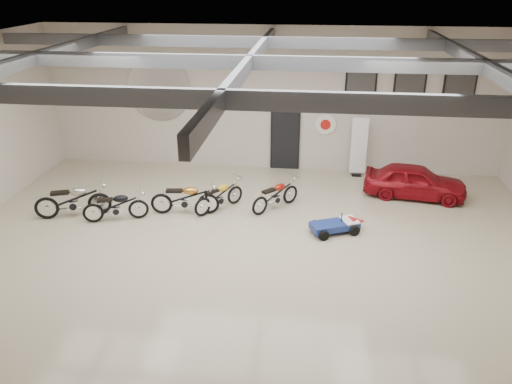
# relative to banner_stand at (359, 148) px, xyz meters

# --- Properties ---
(floor) EXTENTS (16.00, 12.00, 0.01)m
(floor) POSITION_rel_banner_stand_xyz_m (-3.07, -5.50, -1.01)
(floor) COLOR tan
(floor) RESTS_ON ground
(ceiling) EXTENTS (16.00, 12.00, 0.01)m
(ceiling) POSITION_rel_banner_stand_xyz_m (-3.07, -5.50, 3.99)
(ceiling) COLOR slate
(ceiling) RESTS_ON back_wall
(back_wall) EXTENTS (16.00, 0.02, 5.00)m
(back_wall) POSITION_rel_banner_stand_xyz_m (-3.07, 0.50, 1.49)
(back_wall) COLOR beige
(back_wall) RESTS_ON floor
(ceiling_beams) EXTENTS (15.80, 11.80, 0.32)m
(ceiling_beams) POSITION_rel_banner_stand_xyz_m (-3.07, -5.50, 3.74)
(ceiling_beams) COLOR #515258
(ceiling_beams) RESTS_ON ceiling
(door) EXTENTS (0.92, 0.08, 2.10)m
(door) POSITION_rel_banner_stand_xyz_m (-2.57, 0.45, 0.04)
(door) COLOR black
(door) RESTS_ON back_wall
(logo_plaque) EXTENTS (2.30, 0.06, 1.16)m
(logo_plaque) POSITION_rel_banner_stand_xyz_m (-7.07, 0.45, 1.79)
(logo_plaque) COLOR silver
(logo_plaque) RESTS_ON back_wall
(poster_left) EXTENTS (1.05, 0.08, 1.35)m
(poster_left) POSITION_rel_banner_stand_xyz_m (-0.07, 0.46, 2.09)
(poster_left) COLOR black
(poster_left) RESTS_ON back_wall
(poster_mid) EXTENTS (1.05, 0.08, 1.35)m
(poster_mid) POSITION_rel_banner_stand_xyz_m (1.53, 0.46, 2.09)
(poster_mid) COLOR black
(poster_mid) RESTS_ON back_wall
(poster_right) EXTENTS (1.05, 0.08, 1.35)m
(poster_right) POSITION_rel_banner_stand_xyz_m (3.13, 0.46, 2.09)
(poster_right) COLOR black
(poster_right) RESTS_ON back_wall
(oil_sign) EXTENTS (0.72, 0.10, 0.72)m
(oil_sign) POSITION_rel_banner_stand_xyz_m (-1.17, 0.45, 0.69)
(oil_sign) COLOR white
(oil_sign) RESTS_ON back_wall
(banner_stand) EXTENTS (0.55, 0.23, 2.02)m
(banner_stand) POSITION_rel_banner_stand_xyz_m (0.00, 0.00, 0.00)
(banner_stand) COLOR white
(banner_stand) RESTS_ON floor
(motorcycle_silver) EXTENTS (2.20, 1.28, 1.09)m
(motorcycle_silver) POSITION_rel_banner_stand_xyz_m (-8.43, -4.20, -0.46)
(motorcycle_silver) COLOR silver
(motorcycle_silver) RESTS_ON floor
(motorcycle_black) EXTENTS (1.89, 1.10, 0.94)m
(motorcycle_black) POSITION_rel_banner_stand_xyz_m (-7.11, -4.30, -0.54)
(motorcycle_black) COLOR silver
(motorcycle_black) RESTS_ON floor
(motorcycle_gold) EXTENTS (2.03, 0.84, 1.03)m
(motorcycle_gold) POSITION_rel_banner_stand_xyz_m (-5.25, -3.64, -0.50)
(motorcycle_gold) COLOR silver
(motorcycle_gold) RESTS_ON floor
(motorcycle_yellow) EXTENTS (1.57, 1.72, 0.93)m
(motorcycle_yellow) POSITION_rel_banner_stand_xyz_m (-4.30, -3.25, -0.55)
(motorcycle_yellow) COLOR silver
(motorcycle_yellow) RESTS_ON floor
(motorcycle_red) EXTENTS (1.62, 1.70, 0.93)m
(motorcycle_red) POSITION_rel_banner_stand_xyz_m (-2.63, -3.00, -0.55)
(motorcycle_red) COLOR silver
(motorcycle_red) RESTS_ON floor
(go_kart) EXTENTS (1.77, 1.32, 0.58)m
(go_kart) POSITION_rel_banner_stand_xyz_m (-0.77, -4.27, -0.72)
(go_kart) COLOR navy
(go_kart) RESTS_ON floor
(vintage_car) EXTENTS (1.71, 3.29, 1.07)m
(vintage_car) POSITION_rel_banner_stand_xyz_m (1.68, -1.60, -0.48)
(vintage_car) COLOR maroon
(vintage_car) RESTS_ON floor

